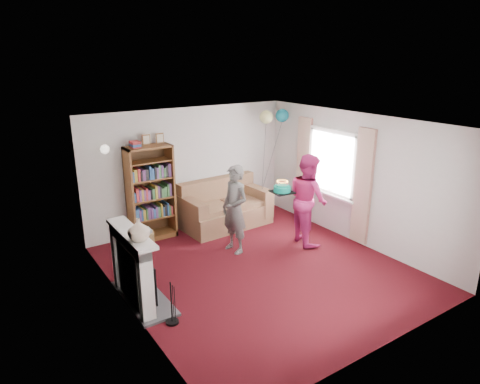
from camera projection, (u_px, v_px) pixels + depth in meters
ground at (259, 269)px, 7.31m from camera, size 5.00×5.00×0.00m
wall_back at (189, 168)px, 8.91m from camera, size 4.50×0.02×2.50m
wall_left at (125, 230)px, 5.73m from camera, size 0.02×5.00×2.50m
wall_right at (356, 179)px, 8.12m from camera, size 0.02×5.00×2.50m
ceiling at (262, 123)px, 6.54m from camera, size 4.50×5.00×0.01m
fireplace at (136, 270)px, 6.20m from camera, size 0.55×1.80×1.12m
window_bay at (331, 175)px, 8.58m from camera, size 0.14×2.02×2.20m
wall_sconce at (105, 149)px, 7.68m from camera, size 0.16×0.23×0.16m
bookcase at (150, 193)px, 8.33m from camera, size 0.88×0.42×2.07m
sofa at (224, 209)px, 9.14m from camera, size 1.84×0.97×0.97m
wicker_basket at (144, 239)px, 8.12m from camera, size 0.39×0.39×0.36m
person_striped at (235, 209)px, 7.76m from camera, size 0.46×0.64×1.64m
person_magenta at (308, 199)px, 8.14m from camera, size 0.84×0.98×1.75m
birthday_cake at (282, 189)px, 7.89m from camera, size 0.38×0.38×0.22m
balloons at (274, 116)px, 9.30m from camera, size 0.90×0.46×1.68m
mantel_vase at (139, 230)px, 5.68m from camera, size 0.37×0.37×0.31m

